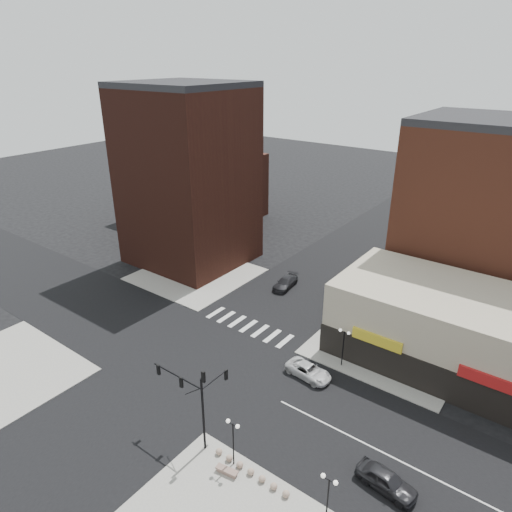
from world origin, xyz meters
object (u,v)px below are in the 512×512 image
Objects in this scene: street_lamp_ne at (344,339)px; white_suv at (309,371)px; traffic_signal at (196,393)px; stone_bench at (227,471)px; street_lamp_se_a at (233,432)px; street_lamp_se_b at (329,488)px; dark_sedan_north at (285,283)px; dark_sedan_east at (386,480)px.

white_suv is (-1.85, -3.44, -2.64)m from street_lamp_ne.
traffic_signal is 4.28× the size of stone_bench.
stone_bench is (0.16, -1.00, -2.95)m from street_lamp_se_a.
traffic_signal reaches higher than street_lamp_se_b.
traffic_signal is 1.60× the size of dark_sedan_north.
traffic_signal is at bearing -106.75° from street_lamp_ne.
dark_sedan_east is at bearing 19.16° from traffic_signal.
street_lamp_ne is at bearing -44.43° from dark_sedan_north.
dark_sedan_east is 31.93m from dark_sedan_north.
white_suv is (-0.85, 12.56, -2.64)m from street_lamp_se_a.
stone_bench is (-10.01, -6.01, -0.44)m from dark_sedan_east.
stone_bench is (-7.84, -1.00, -2.95)m from street_lamp_se_b.
dark_sedan_north reaches higher than stone_bench.
white_suv is at bearing 125.16° from street_lamp_se_b.
street_lamp_se_a is 1.00× the size of street_lamp_se_b.
traffic_signal reaches higher than street_lamp_ne.
traffic_signal is 6.18m from stone_bench.
dark_sedan_east is (10.17, 5.01, -2.52)m from street_lamp_se_a.
dark_sedan_east is 11.68m from stone_bench.
street_lamp_ne is at bearing 86.42° from street_lamp_se_a.
dark_sedan_east is at bearing 26.22° from street_lamp_se_a.
street_lamp_se_b reaches higher than dark_sedan_east.
dark_sedan_north is at bearing 115.84° from street_lamp_se_a.
street_lamp_ne is at bearing 73.25° from traffic_signal.
street_lamp_ne is at bearing 77.79° from stone_bench.
traffic_signal reaches higher than dark_sedan_north.
street_lamp_se_b is 0.85× the size of dark_sedan_north.
traffic_signal reaches higher than dark_sedan_east.
street_lamp_se_a is (3.76, -0.17, -1.67)m from traffic_signal.
traffic_signal is 1.66× the size of white_suv.
dark_sedan_north is (-14.04, 10.93, -2.58)m from street_lamp_ne.
street_lamp_se_a is 1.00× the size of street_lamp_ne.
white_suv is (-8.85, 12.56, -2.64)m from street_lamp_se_b.
white_suv is 18.85m from dark_sedan_north.
traffic_signal is 28.65m from dark_sedan_north.
street_lamp_se_b is at bearing 0.00° from street_lamp_se_a.
traffic_signal reaches higher than street_lamp_se_a.
dark_sedan_east is (2.17, 5.01, -2.52)m from street_lamp_se_b.
street_lamp_ne is at bearing 46.85° from dark_sedan_east.
white_suv is at bearing 62.57° from dark_sedan_east.
street_lamp_se_a is 2.29× the size of stone_bench.
dark_sedan_north is at bearing 105.91° from stone_bench.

